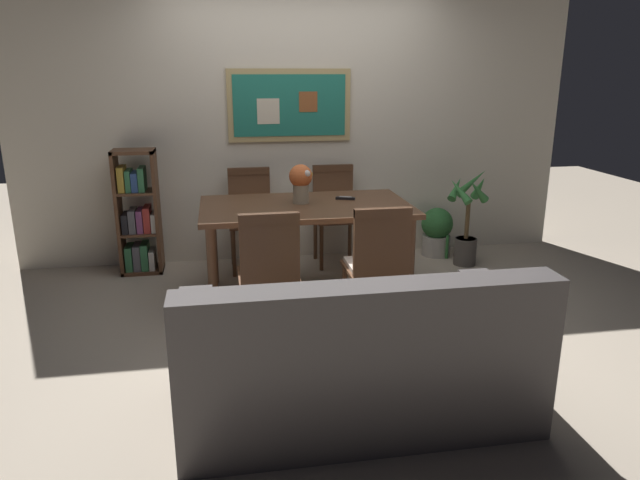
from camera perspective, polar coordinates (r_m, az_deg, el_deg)
The scene contains 13 objects.
ground_plane at distance 4.38m, azimuth 0.75°, elevation -7.24°, with size 12.00×12.00×0.00m, color tan.
wall_back_with_painting at distance 5.51m, azimuth -2.16°, elevation 11.66°, with size 5.20×0.14×2.60m.
dining_table at distance 4.55m, azimuth -1.42°, elevation 2.44°, with size 1.63×0.95×0.75m.
dining_chair_near_right at distance 3.92m, azimuth 5.69°, elevation -1.84°, with size 0.40×0.41×0.91m.
dining_chair_near_left at distance 3.78m, azimuth -5.07°, elevation -2.50°, with size 0.40×0.41×0.91m.
dining_chair_far_left at distance 5.29m, azimuth -6.89°, elevation 2.93°, with size 0.40×0.41×0.91m.
dining_chair_far_right at distance 5.41m, azimuth 1.46°, elevation 3.36°, with size 0.40×0.41×0.91m.
leather_couch at distance 3.03m, azimuth 3.62°, elevation -12.13°, with size 1.80×0.84×0.84m.
bookshelf at distance 5.37m, azimuth -17.50°, elevation 2.13°, with size 0.36×0.28×1.10m.
potted_ivy at distance 5.78m, azimuth 11.46°, elevation 0.86°, with size 0.31×0.32×0.53m.
potted_palm at distance 5.51m, azimuth 14.28°, elevation 1.60°, with size 0.43×0.42×0.90m.
flower_vase at distance 4.54m, azimuth -1.90°, elevation 5.89°, with size 0.19×0.19×0.31m.
tv_remote at distance 4.70m, azimuth 2.52°, elevation 4.15°, with size 0.16×0.10×0.02m.
Camera 1 is at (-0.75, -3.94, 1.76)m, focal length 32.42 mm.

